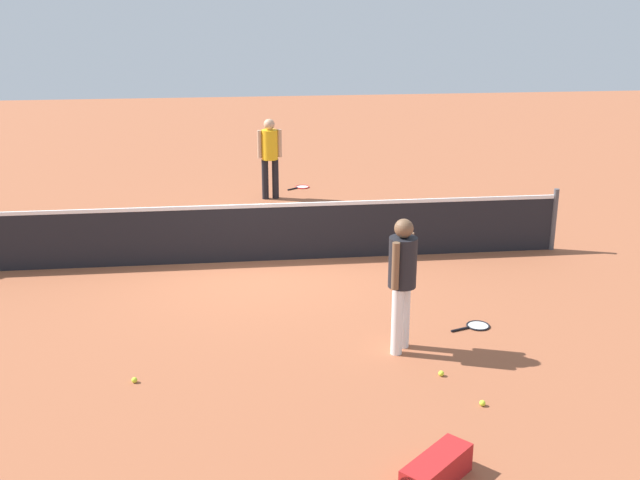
{
  "coord_description": "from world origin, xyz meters",
  "views": [
    {
      "loc": [
        -0.4,
        -11.93,
        4.29
      ],
      "look_at": [
        0.79,
        -1.74,
        0.9
      ],
      "focal_mm": 43.09,
      "sensor_mm": 36.0,
      "label": 1
    }
  ],
  "objects_px": {
    "tennis_ball_by_net": "(134,380)",
    "player_near_side": "(402,274)",
    "player_far_side": "(270,152)",
    "tennis_ball_near_player": "(441,373)",
    "tennis_racket_near_player": "(476,326)",
    "tennis_racket_far_player": "(301,187)",
    "equipment_bag": "(434,472)",
    "tennis_ball_midcourt": "(482,403)"
  },
  "relations": [
    {
      "from": "player_far_side",
      "to": "tennis_racket_far_player",
      "type": "bearing_deg",
      "value": 48.82
    },
    {
      "from": "tennis_ball_midcourt",
      "to": "equipment_bag",
      "type": "bearing_deg",
      "value": -124.08
    },
    {
      "from": "tennis_racket_far_player",
      "to": "tennis_ball_by_net",
      "type": "relative_size",
      "value": 8.7
    },
    {
      "from": "player_near_side",
      "to": "tennis_ball_near_player",
      "type": "bearing_deg",
      "value": -64.97
    },
    {
      "from": "tennis_racket_near_player",
      "to": "tennis_ball_by_net",
      "type": "height_order",
      "value": "tennis_ball_by_net"
    },
    {
      "from": "tennis_ball_by_net",
      "to": "player_far_side",
      "type": "bearing_deg",
      "value": 75.79
    },
    {
      "from": "tennis_racket_near_player",
      "to": "tennis_racket_far_player",
      "type": "bearing_deg",
      "value": 101.88
    },
    {
      "from": "tennis_ball_by_net",
      "to": "equipment_bag",
      "type": "relative_size",
      "value": 0.08
    },
    {
      "from": "tennis_ball_near_player",
      "to": "tennis_racket_far_player",
      "type": "bearing_deg",
      "value": 95.05
    },
    {
      "from": "tennis_ball_by_net",
      "to": "tennis_ball_near_player",
      "type": "bearing_deg",
      "value": -4.12
    },
    {
      "from": "tennis_racket_near_player",
      "to": "tennis_racket_far_player",
      "type": "distance_m",
      "value": 7.85
    },
    {
      "from": "tennis_ball_near_player",
      "to": "tennis_ball_midcourt",
      "type": "relative_size",
      "value": 1.0
    },
    {
      "from": "player_near_side",
      "to": "tennis_racket_near_player",
      "type": "xyz_separation_m",
      "value": [
        1.16,
        0.55,
        -1.0
      ]
    },
    {
      "from": "player_near_side",
      "to": "equipment_bag",
      "type": "bearing_deg",
      "value": -95.84
    },
    {
      "from": "player_near_side",
      "to": "tennis_ball_by_net",
      "type": "height_order",
      "value": "player_near_side"
    },
    {
      "from": "player_near_side",
      "to": "tennis_racket_near_player",
      "type": "distance_m",
      "value": 1.62
    },
    {
      "from": "player_near_side",
      "to": "tennis_racket_far_player",
      "type": "distance_m",
      "value": 8.3
    },
    {
      "from": "player_far_side",
      "to": "tennis_ball_by_net",
      "type": "xyz_separation_m",
      "value": [
        -1.99,
        -7.85,
        -0.98
      ]
    },
    {
      "from": "tennis_racket_near_player",
      "to": "tennis_ball_near_player",
      "type": "xyz_separation_m",
      "value": [
        -0.82,
        -1.27,
        0.02
      ]
    },
    {
      "from": "tennis_ball_by_net",
      "to": "equipment_bag",
      "type": "xyz_separation_m",
      "value": [
        2.9,
        -2.25,
        0.11
      ]
    },
    {
      "from": "player_near_side",
      "to": "player_far_side",
      "type": "distance_m",
      "value": 7.48
    },
    {
      "from": "tennis_ball_midcourt",
      "to": "tennis_ball_by_net",
      "type": "bearing_deg",
      "value": 165.8
    },
    {
      "from": "player_far_side",
      "to": "tennis_ball_near_player",
      "type": "bearing_deg",
      "value": -79.32
    },
    {
      "from": "player_near_side",
      "to": "tennis_ball_midcourt",
      "type": "bearing_deg",
      "value": -67.17
    },
    {
      "from": "tennis_ball_by_net",
      "to": "tennis_ball_midcourt",
      "type": "relative_size",
      "value": 1.0
    },
    {
      "from": "player_near_side",
      "to": "tennis_ball_near_player",
      "type": "height_order",
      "value": "player_near_side"
    },
    {
      "from": "equipment_bag",
      "to": "player_near_side",
      "type": "bearing_deg",
      "value": 84.16
    },
    {
      "from": "player_near_side",
      "to": "tennis_ball_by_net",
      "type": "distance_m",
      "value": 3.36
    },
    {
      "from": "tennis_ball_by_net",
      "to": "player_near_side",
      "type": "bearing_deg",
      "value": 8.31
    },
    {
      "from": "tennis_racket_far_player",
      "to": "tennis_ball_midcourt",
      "type": "bearing_deg",
      "value": -83.77
    },
    {
      "from": "player_near_side",
      "to": "tennis_racket_far_player",
      "type": "relative_size",
      "value": 2.96
    },
    {
      "from": "tennis_ball_near_player",
      "to": "equipment_bag",
      "type": "distance_m",
      "value": 2.09
    },
    {
      "from": "tennis_racket_near_player",
      "to": "tennis_ball_near_player",
      "type": "height_order",
      "value": "tennis_ball_near_player"
    },
    {
      "from": "tennis_ball_midcourt",
      "to": "player_near_side",
      "type": "bearing_deg",
      "value": 112.83
    },
    {
      "from": "tennis_ball_near_player",
      "to": "tennis_ball_by_net",
      "type": "distance_m",
      "value": 3.53
    },
    {
      "from": "tennis_ball_midcourt",
      "to": "equipment_bag",
      "type": "distance_m",
      "value": 1.57
    },
    {
      "from": "tennis_racket_near_player",
      "to": "tennis_racket_far_player",
      "type": "height_order",
      "value": "same"
    },
    {
      "from": "tennis_racket_far_player",
      "to": "equipment_bag",
      "type": "height_order",
      "value": "equipment_bag"
    },
    {
      "from": "player_near_side",
      "to": "tennis_ball_midcourt",
      "type": "distance_m",
      "value": 1.83
    },
    {
      "from": "player_far_side",
      "to": "tennis_ball_midcourt",
      "type": "distance_m",
      "value": 9.04
    },
    {
      "from": "player_near_side",
      "to": "tennis_racket_far_player",
      "type": "bearing_deg",
      "value": 93.17
    },
    {
      "from": "player_far_side",
      "to": "tennis_ball_near_player",
      "type": "relative_size",
      "value": 25.76
    }
  ]
}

